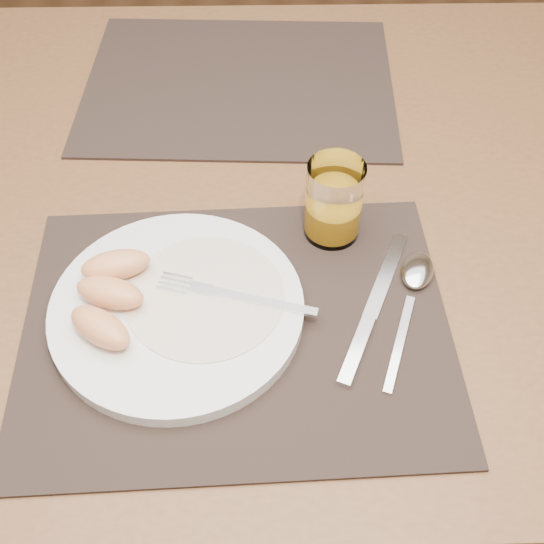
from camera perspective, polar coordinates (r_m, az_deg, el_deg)
The scene contains 11 objects.
ground at distance 1.49m, azimuth -1.06°, elevation -14.59°, with size 5.00×5.00×0.00m, color brown.
table at distance 0.93m, azimuth -1.64°, elevation 3.45°, with size 1.40×0.90×0.75m.
placemat_near at distance 0.73m, azimuth -2.99°, elevation -4.52°, with size 0.45×0.35×0.00m, color #2D211C.
placemat_far at distance 1.05m, azimuth -2.75°, elevation 15.47°, with size 0.45×0.35×0.00m, color #2D211C.
plate at distance 0.73m, azimuth -7.94°, elevation -3.06°, with size 0.27×0.27×0.02m, color white.
plate_dressing at distance 0.73m, azimuth -5.61°, elevation -2.00°, with size 0.17×0.17×0.00m.
fork at distance 0.73m, azimuth -4.14°, elevation -1.79°, with size 0.17×0.06×0.00m.
knife at distance 0.73m, azimuth 8.17°, elevation -3.73°, with size 0.10×0.21×0.01m.
spoon at distance 0.77m, azimuth 11.87°, elevation -0.69°, with size 0.08×0.19×0.01m.
juice_glass at distance 0.78m, azimuth 5.17°, elevation 5.67°, with size 0.07×0.07×0.10m.
grapefruit_wedges at distance 0.73m, azimuth -13.49°, elevation -1.82°, with size 0.09×0.14×0.03m.
Camera 1 is at (0.01, -0.64, 1.34)m, focal length 45.00 mm.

